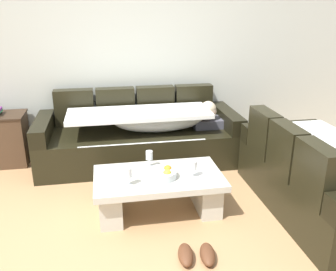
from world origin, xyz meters
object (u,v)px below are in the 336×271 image
Objects in this scene: wine_glass_near_left at (128,173)px; pair_of_shoes at (197,254)px; fruit_bowl at (163,174)px; couch_along_wall at (142,136)px; wine_glass_near_right at (193,166)px; wine_glass_far_back at (149,156)px; couch_near_window at (318,178)px; coffee_table at (159,189)px; open_magazine at (200,172)px.

wine_glass_near_left is 0.50× the size of pair_of_shoes.
fruit_bowl is 1.69× the size of wine_glass_near_left.
couch_along_wall is 14.73× the size of wine_glass_near_right.
wine_glass_far_back is at bearing -92.46° from couch_along_wall.
wine_glass_far_back is at bearing 109.43° from fruit_bowl.
wine_glass_near_right is 0.81m from pair_of_shoes.
couch_near_window is 6.45× the size of fruit_bowl.
couch_along_wall is 7.42× the size of pair_of_shoes.
couch_along_wall is at bearing 87.54° from wine_glass_far_back.
coffee_table is 7.23× the size of wine_glass_near_right.
open_magazine is 0.85× the size of pair_of_shoes.
couch_near_window is at bearing -16.11° from wine_glass_far_back.
couch_along_wall reaches higher than open_magazine.
wine_glass_near_right is at bearing -76.33° from couch_along_wall.
coffee_table is at bearing 177.69° from open_magazine.
wine_glass_near_right is at bearing -18.98° from coffee_table.
couch_along_wall is 14.73× the size of wine_glass_far_back.
wine_glass_near_right and wine_glass_far_back have the same top height.
couch_along_wall is 2.04× the size of coffee_table.
wine_glass_near_left is at bearing -101.49° from couch_along_wall.
open_magazine is (0.40, -0.01, 0.15)m from coffee_table.
couch_along_wall is 1.35× the size of couch_near_window.
couch_near_window reaches higher than pair_of_shoes.
wine_glass_near_left is at bearing -169.46° from open_magazine.
pair_of_shoes is (0.19, -1.98, -0.28)m from couch_along_wall.
coffee_table is (-1.50, 0.25, -0.10)m from couch_near_window.
pair_of_shoes is at bearing -76.12° from wine_glass_far_back.
fruit_bowl is at bearing -70.57° from wine_glass_far_back.
open_magazine is at bearing 77.99° from couch_near_window.
fruit_bowl reaches higher than coffee_table.
couch_near_window is 10.87× the size of wine_glass_near_right.
couch_along_wall is 1.27m from fruit_bowl.
couch_near_window is 1.80m from wine_glass_near_left.
couch_along_wall is at bearing 92.06° from fruit_bowl.
couch_near_window is 1.21m from wine_glass_near_right.
wine_glass_near_left is at bearing 86.71° from couch_near_window.
coffee_table is (0.01, -1.22, -0.09)m from couch_along_wall.
wine_glass_near_left is at bearing -123.96° from wine_glass_far_back.
wine_glass_near_left reaches higher than pair_of_shoes.
wine_glass_near_right is at bearing -10.96° from fruit_bowl.
wine_glass_near_left reaches higher than coffee_table.
wine_glass_near_left is 1.00× the size of wine_glass_near_right.
wine_glass_near_right is (0.32, -1.32, 0.17)m from couch_along_wall.
open_magazine is at bearing 5.82° from fruit_bowl.
couch_near_window is 1.50× the size of coffee_table.
wine_glass_far_back is at bearing 73.89° from couch_near_window.
couch_along_wall is 2.10m from couch_near_window.
open_magazine is at bearing -71.45° from couch_along_wall.
pair_of_shoes is (-1.32, -0.51, -0.29)m from couch_near_window.
couch_near_window is 1.44m from pair_of_shoes.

